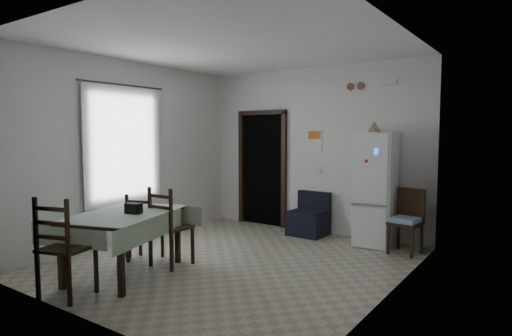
{
  "coord_description": "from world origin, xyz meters",
  "views": [
    {
      "loc": [
        3.5,
        -4.53,
        1.74
      ],
      "look_at": [
        0.0,
        0.5,
        1.25
      ],
      "focal_mm": 30.0,
      "sensor_mm": 36.0,
      "label": 1
    }
  ],
  "objects_px": {
    "fridge": "(376,189)",
    "dining_table": "(125,244)",
    "dining_chair_far_right": "(171,226)",
    "corner_chair": "(405,222)",
    "navy_seat": "(308,214)",
    "dining_chair_near_head": "(67,247)",
    "dining_chair_far_left": "(145,227)"
  },
  "relations": [
    {
      "from": "fridge",
      "to": "dining_table",
      "type": "height_order",
      "value": "fridge"
    },
    {
      "from": "fridge",
      "to": "dining_chair_far_right",
      "type": "relative_size",
      "value": 1.68
    },
    {
      "from": "corner_chair",
      "to": "fridge",
      "type": "bearing_deg",
      "value": 164.11
    },
    {
      "from": "fridge",
      "to": "dining_chair_far_right",
      "type": "bearing_deg",
      "value": -129.76
    },
    {
      "from": "navy_seat",
      "to": "dining_chair_near_head",
      "type": "xyz_separation_m",
      "value": [
        -0.79,
        -3.96,
        0.18
      ]
    },
    {
      "from": "corner_chair",
      "to": "dining_table",
      "type": "xyz_separation_m",
      "value": [
        -2.58,
        -2.91,
        -0.08
      ]
    },
    {
      "from": "fridge",
      "to": "dining_table",
      "type": "xyz_separation_m",
      "value": [
        -2.06,
        -3.14,
        -0.5
      ]
    },
    {
      "from": "corner_chair",
      "to": "dining_table",
      "type": "distance_m",
      "value": 3.89
    },
    {
      "from": "dining_chair_far_left",
      "to": "dining_chair_far_right",
      "type": "bearing_deg",
      "value": 163.07
    },
    {
      "from": "dining_chair_near_head",
      "to": "navy_seat",
      "type": "bearing_deg",
      "value": -117.76
    },
    {
      "from": "fridge",
      "to": "corner_chair",
      "type": "xyz_separation_m",
      "value": [
        0.52,
        -0.23,
        -0.41
      ]
    },
    {
      "from": "dining_chair_near_head",
      "to": "dining_chair_far_left",
      "type": "bearing_deg",
      "value": -91.06
    },
    {
      "from": "fridge",
      "to": "dining_chair_near_head",
      "type": "height_order",
      "value": "fridge"
    },
    {
      "from": "corner_chair",
      "to": "dining_chair_far_right",
      "type": "relative_size",
      "value": 0.89
    },
    {
      "from": "corner_chair",
      "to": "dining_table",
      "type": "bearing_deg",
      "value": -124.02
    },
    {
      "from": "dining_chair_far_right",
      "to": "fridge",
      "type": "bearing_deg",
      "value": -126.74
    },
    {
      "from": "dining_table",
      "to": "dining_chair_far_left",
      "type": "xyz_separation_m",
      "value": [
        -0.29,
        0.57,
        0.08
      ]
    },
    {
      "from": "navy_seat",
      "to": "corner_chair",
      "type": "distance_m",
      "value": 1.71
    },
    {
      "from": "corner_chair",
      "to": "dining_chair_near_head",
      "type": "distance_m",
      "value": 4.48
    },
    {
      "from": "fridge",
      "to": "dining_table",
      "type": "distance_m",
      "value": 3.79
    },
    {
      "from": "dining_table",
      "to": "dining_chair_far_left",
      "type": "height_order",
      "value": "dining_chair_far_left"
    },
    {
      "from": "navy_seat",
      "to": "dining_chair_far_left",
      "type": "bearing_deg",
      "value": -113.0
    },
    {
      "from": "dining_table",
      "to": "dining_chair_near_head",
      "type": "height_order",
      "value": "dining_chair_near_head"
    },
    {
      "from": "corner_chair",
      "to": "dining_chair_far_left",
      "type": "distance_m",
      "value": 3.7
    },
    {
      "from": "corner_chair",
      "to": "dining_table",
      "type": "relative_size",
      "value": 0.63
    },
    {
      "from": "dining_table",
      "to": "dining_chair_far_right",
      "type": "height_order",
      "value": "dining_chair_far_right"
    },
    {
      "from": "fridge",
      "to": "dining_table",
      "type": "bearing_deg",
      "value": -126.71
    },
    {
      "from": "dining_chair_far_left",
      "to": "fridge",
      "type": "bearing_deg",
      "value": -153.23
    },
    {
      "from": "dining_chair_far_left",
      "to": "corner_chair",
      "type": "bearing_deg",
      "value": -161.54
    },
    {
      "from": "fridge",
      "to": "dining_chair_far_right",
      "type": "distance_m",
      "value": 3.17
    },
    {
      "from": "corner_chair",
      "to": "dining_chair_far_right",
      "type": "bearing_deg",
      "value": -128.38
    },
    {
      "from": "dining_chair_far_left",
      "to": "dining_chair_far_right",
      "type": "distance_m",
      "value": 0.48
    }
  ]
}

